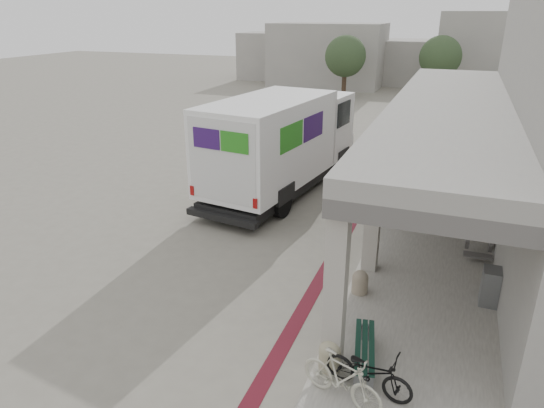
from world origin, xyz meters
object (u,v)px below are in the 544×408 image
at_px(fedex_truck, 283,141).
at_px(bench, 365,350).
at_px(bicycle_black, 369,371).
at_px(bicycle_cream, 342,378).
at_px(utility_cabinet, 490,287).

relative_size(fedex_truck, bench, 5.15).
bearing_deg(bicycle_black, fedex_truck, 38.97).
bearing_deg(bicycle_cream, utility_cabinet, -11.28).
height_order(bicycle_black, bicycle_cream, bicycle_cream).
xyz_separation_m(utility_cabinet, bicycle_black, (-2.11, -3.83, -0.01)).
bearing_deg(fedex_truck, bicycle_black, -54.13).
bearing_deg(bench, bicycle_cream, -109.16).
relative_size(bench, utility_cabinet, 1.96).
height_order(fedex_truck, bench, fedex_truck).
bearing_deg(bench, fedex_truck, 108.71).
height_order(utility_cabinet, bicycle_cream, bicycle_cream).
xyz_separation_m(bicycle_black, bicycle_cream, (-0.39, -0.40, 0.05)).
distance_m(bicycle_black, bicycle_cream, 0.56).
height_order(fedex_truck, bicycle_cream, fedex_truck).
relative_size(bench, bicycle_cream, 1.08).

